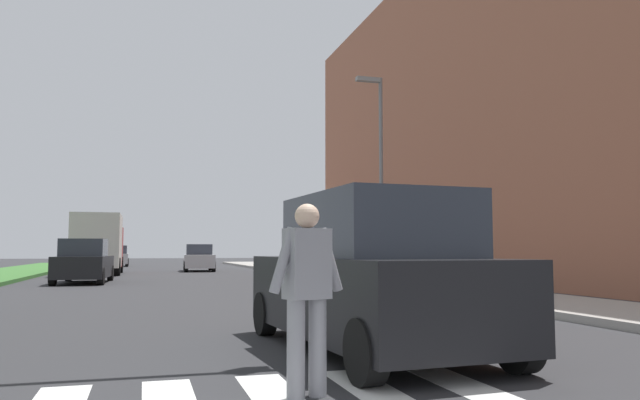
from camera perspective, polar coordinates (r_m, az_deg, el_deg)
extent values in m
plane|color=#2D2D30|center=(29.01, -14.88, -7.08)|extent=(140.00, 140.00, 0.00)
cube|color=silver|center=(5.70, 5.53, -17.61)|extent=(0.45, 2.20, 0.01)
cube|color=silver|center=(6.08, 13.78, -16.68)|extent=(0.45, 2.20, 0.01)
cube|color=#A36047|center=(28.44, 24.55, 7.79)|extent=(12.76, 37.49, 14.44)
cube|color=#9E9991|center=(28.40, 1.96, -7.13)|extent=(3.00, 64.00, 0.15)
cylinder|color=slate|center=(22.40, 5.76, 2.04)|extent=(0.14, 0.14, 7.50)
cube|color=gray|center=(22.93, 4.50, 11.18)|extent=(0.90, 0.24, 0.16)
cylinder|color=gray|center=(5.52, -0.23, -13.60)|extent=(0.20, 0.20, 0.85)
cylinder|color=gray|center=(5.41, -2.27, -13.78)|extent=(0.20, 0.20, 0.85)
cube|color=gray|center=(5.40, -1.23, -5.97)|extent=(0.43, 0.34, 0.62)
cylinder|color=gray|center=(5.53, 0.92, -5.62)|extent=(0.28, 0.16, 0.58)
cylinder|color=gray|center=(5.28, -3.47, -5.65)|extent=(0.28, 0.16, 0.58)
sphere|color=beige|center=(5.41, -1.22, -1.51)|extent=(0.27, 0.27, 0.22)
cube|color=black|center=(7.91, 4.56, -8.88)|extent=(2.20, 4.72, 0.96)
cube|color=#2D333D|center=(7.69, 5.22, -2.47)|extent=(1.84, 2.63, 0.79)
cylinder|color=black|center=(9.39, -5.14, -10.55)|extent=(0.26, 0.65, 0.64)
cylinder|color=black|center=(9.98, 4.72, -10.20)|extent=(0.26, 0.65, 0.64)
cylinder|color=black|center=(5.92, 4.33, -14.01)|extent=(0.26, 0.65, 0.64)
cylinder|color=black|center=(6.82, 18.13, -12.56)|extent=(0.26, 0.65, 0.64)
cube|color=black|center=(25.55, -21.22, -5.85)|extent=(2.00, 4.42, 0.82)
cube|color=#2D333D|center=(25.32, -21.23, -4.17)|extent=(1.68, 2.02, 0.67)
cylinder|color=black|center=(27.37, -22.47, -6.36)|extent=(0.25, 0.65, 0.64)
cylinder|color=black|center=(27.17, -19.02, -6.47)|extent=(0.25, 0.65, 0.64)
cylinder|color=black|center=(23.98, -23.75, -6.60)|extent=(0.25, 0.65, 0.64)
cylinder|color=black|center=(23.75, -19.81, -6.74)|extent=(0.25, 0.65, 0.64)
cube|color=#B7B7BC|center=(37.98, -11.27, -5.63)|extent=(1.94, 4.39, 0.77)
cube|color=#2D333D|center=(38.19, -11.26, -4.57)|extent=(1.62, 2.01, 0.63)
cylinder|color=black|center=(36.32, -9.93, -6.15)|extent=(0.25, 0.65, 0.64)
cylinder|color=black|center=(36.26, -12.42, -6.11)|extent=(0.25, 0.65, 0.64)
cylinder|color=black|center=(39.73, -10.23, -6.02)|extent=(0.25, 0.65, 0.64)
cylinder|color=black|center=(39.67, -12.50, -5.98)|extent=(0.25, 0.65, 0.64)
cube|color=#B7B7BC|center=(50.76, -18.53, -5.22)|extent=(1.83, 4.10, 0.78)
cube|color=#2D333D|center=(50.55, -18.51, -4.43)|extent=(1.59, 1.86, 0.63)
cylinder|color=black|center=(52.38, -19.37, -5.49)|extent=(0.23, 0.64, 0.64)
cylinder|color=black|center=(52.34, -17.60, -5.54)|extent=(0.23, 0.64, 0.64)
cylinder|color=black|center=(49.20, -19.53, -5.55)|extent=(0.23, 0.64, 0.64)
cylinder|color=black|center=(49.16, -17.64, -5.60)|extent=(0.23, 0.64, 0.64)
cube|color=maroon|center=(36.34, -19.81, -4.16)|extent=(2.30, 2.00, 2.20)
cube|color=beige|center=(33.25, -20.14, -3.61)|extent=(2.30, 4.20, 2.70)
cylinder|color=black|center=(36.43, -21.51, -5.68)|extent=(0.30, 0.90, 0.90)
cylinder|color=black|center=(36.30, -18.20, -5.78)|extent=(0.30, 0.90, 0.90)
cylinder|color=black|center=(32.30, -22.20, -5.83)|extent=(0.30, 0.90, 0.90)
cylinder|color=black|center=(32.15, -18.45, -5.94)|extent=(0.30, 0.90, 0.90)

